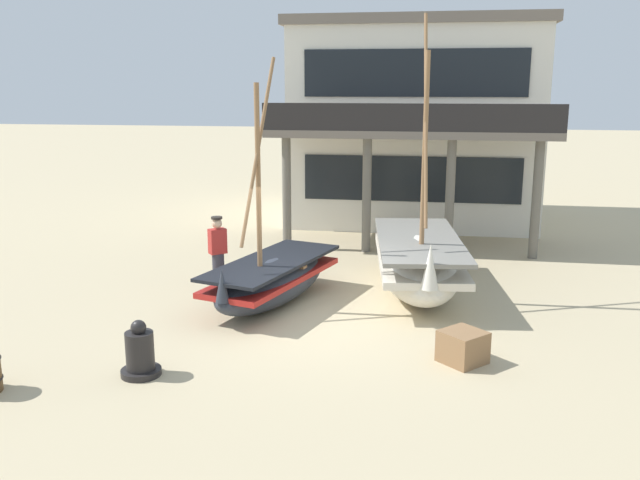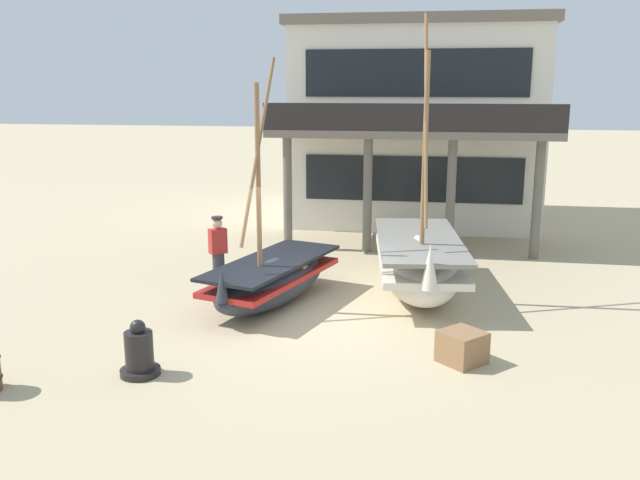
{
  "view_description": "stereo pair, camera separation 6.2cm",
  "coord_description": "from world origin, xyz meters",
  "px_view_note": "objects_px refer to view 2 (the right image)",
  "views": [
    {
      "loc": [
        2.17,
        -12.0,
        4.43
      ],
      "look_at": [
        0.0,
        1.0,
        1.4
      ],
      "focal_mm": 38.0,
      "sensor_mm": 36.0,
      "label": 1
    },
    {
      "loc": [
        2.23,
        -11.99,
        4.43
      ],
      "look_at": [
        0.0,
        1.0,
        1.4
      ],
      "focal_mm": 38.0,
      "sensor_mm": 36.0,
      "label": 2
    }
  ],
  "objects_px": {
    "fishing_boat_near_left": "(272,279)",
    "cargo_crate": "(462,347)",
    "fishing_boat_centre_large": "(418,263)",
    "harbor_building_main": "(417,122)",
    "capstan_winch": "(139,353)",
    "fisherman_by_hull": "(218,255)"
  },
  "relations": [
    {
      "from": "fishing_boat_near_left",
      "to": "fisherman_by_hull",
      "type": "relative_size",
      "value": 2.94
    },
    {
      "from": "fishing_boat_centre_large",
      "to": "cargo_crate",
      "type": "height_order",
      "value": "fishing_boat_centre_large"
    },
    {
      "from": "fishing_boat_centre_large",
      "to": "capstan_winch",
      "type": "relative_size",
      "value": 6.46
    },
    {
      "from": "fisherman_by_hull",
      "to": "capstan_winch",
      "type": "relative_size",
      "value": 1.86
    },
    {
      "from": "fishing_boat_near_left",
      "to": "fisherman_by_hull",
      "type": "height_order",
      "value": "fishing_boat_near_left"
    },
    {
      "from": "fishing_boat_near_left",
      "to": "cargo_crate",
      "type": "height_order",
      "value": "fishing_boat_near_left"
    },
    {
      "from": "fishing_boat_near_left",
      "to": "capstan_winch",
      "type": "xyz_separation_m",
      "value": [
        -1.19,
        -3.8,
        -0.17
      ]
    },
    {
      "from": "cargo_crate",
      "to": "harbor_building_main",
      "type": "xyz_separation_m",
      "value": [
        -1.21,
        12.4,
        2.96
      ]
    },
    {
      "from": "fisherman_by_hull",
      "to": "harbor_building_main",
      "type": "xyz_separation_m",
      "value": [
        3.89,
        9.39,
        2.39
      ]
    },
    {
      "from": "fisherman_by_hull",
      "to": "capstan_winch",
      "type": "distance_m",
      "value": 4.38
    },
    {
      "from": "fishing_boat_centre_large",
      "to": "capstan_winch",
      "type": "height_order",
      "value": "fishing_boat_centre_large"
    },
    {
      "from": "fisherman_by_hull",
      "to": "harbor_building_main",
      "type": "distance_m",
      "value": 10.44
    },
    {
      "from": "capstan_winch",
      "to": "fisherman_by_hull",
      "type": "bearing_deg",
      "value": 91.67
    },
    {
      "from": "harbor_building_main",
      "to": "fisherman_by_hull",
      "type": "bearing_deg",
      "value": -112.48
    },
    {
      "from": "fishing_boat_near_left",
      "to": "cargo_crate",
      "type": "relative_size",
      "value": 7.82
    },
    {
      "from": "capstan_winch",
      "to": "harbor_building_main",
      "type": "distance_m",
      "value": 14.53
    },
    {
      "from": "harbor_building_main",
      "to": "fishing_boat_near_left",
      "type": "bearing_deg",
      "value": -104.49
    },
    {
      "from": "fisherman_by_hull",
      "to": "capstan_winch",
      "type": "height_order",
      "value": "fisherman_by_hull"
    },
    {
      "from": "capstan_winch",
      "to": "harbor_building_main",
      "type": "xyz_separation_m",
      "value": [
        3.76,
        13.74,
        2.87
      ]
    },
    {
      "from": "fishing_boat_centre_large",
      "to": "cargo_crate",
      "type": "xyz_separation_m",
      "value": [
        0.83,
        -3.71,
        -0.42
      ]
    },
    {
      "from": "fishing_boat_near_left",
      "to": "cargo_crate",
      "type": "bearing_deg",
      "value": -33.03
    },
    {
      "from": "fishing_boat_near_left",
      "to": "capstan_winch",
      "type": "bearing_deg",
      "value": -107.39
    }
  ]
}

